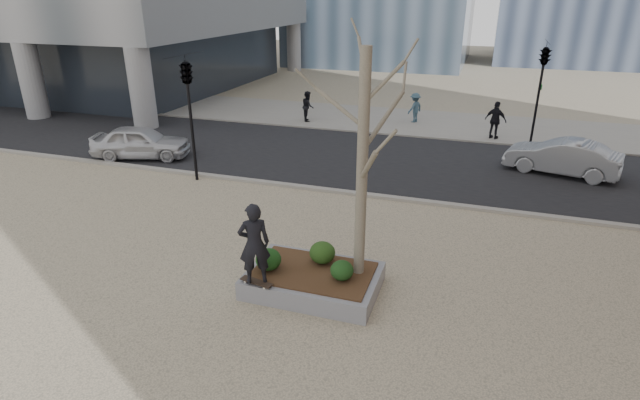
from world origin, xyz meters
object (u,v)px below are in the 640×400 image
(police_car, at_px, (141,142))
(skateboarder, at_px, (254,244))
(skateboard, at_px, (256,283))
(planter, at_px, (313,281))

(police_car, bearing_deg, skateboarder, -148.64)
(skateboard, height_order, police_car, police_car)
(skateboarder, distance_m, police_car, 12.12)
(skateboard, distance_m, police_car, 12.09)
(skateboard, xyz_separation_m, skateboarder, (0.00, -0.00, 0.97))
(planter, relative_size, skateboard, 3.85)
(planter, bearing_deg, skateboarder, -139.50)
(planter, xyz_separation_m, skateboard, (-1.03, -0.88, 0.26))
(skateboard, bearing_deg, planter, 52.07)
(skateboarder, relative_size, police_car, 0.47)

